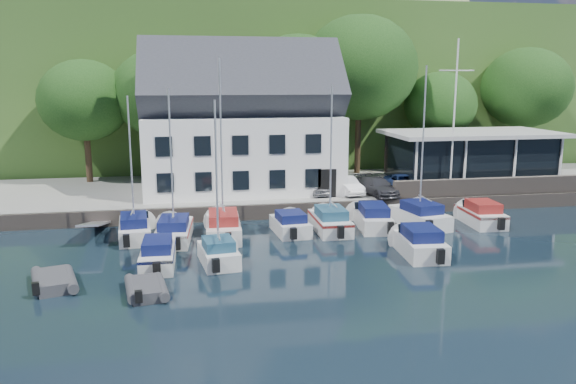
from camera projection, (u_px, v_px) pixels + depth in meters
name	position (u px, v px, depth m)	size (l,w,h in m)	color
ground	(418.00, 268.00, 27.63)	(180.00, 180.00, 0.00)	black
quay	(330.00, 190.00, 44.41)	(60.00, 13.00, 1.00)	gray
quay_face	(353.00, 208.00, 38.14)	(60.00, 0.30, 1.00)	#5C5149
hillside	(258.00, 87.00, 85.86)	(160.00, 75.00, 16.00)	#2F531F
field_patch	(299.00, 36.00, 93.36)	(50.00, 30.00, 0.30)	#4C5A2D
harbor_building	(242.00, 131.00, 41.27)	(14.40, 8.20, 8.70)	white
club_pavilion	(470.00, 157.00, 44.38)	(13.20, 7.20, 4.10)	black
seawall	(513.00, 185.00, 40.40)	(18.00, 0.50, 1.20)	#5C5149
gangway	(97.00, 235.00, 33.44)	(1.20, 6.00, 1.40)	silver
car_silver	(317.00, 187.00, 40.20)	(1.29, 3.20, 1.09)	#A7A8AC
car_white	(346.00, 185.00, 40.41)	(1.32, 3.79, 1.25)	white
car_dgrey	(377.00, 186.00, 40.01)	(1.75, 4.30, 1.25)	#333338
car_blue	(403.00, 182.00, 41.39)	(1.47, 3.72, 1.27)	navy
flagpole	(454.00, 117.00, 39.81)	(2.61, 0.20, 10.89)	white
tree_0	(86.00, 121.00, 44.29)	(7.08, 7.08, 9.67)	black
tree_1	(160.00, 116.00, 45.28)	(7.64, 7.64, 10.44)	black
tree_2	(298.00, 106.00, 47.32)	(8.65, 8.65, 11.82)	black
tree_3	(359.00, 95.00, 48.29)	(9.88, 9.88, 13.51)	black
tree_4	(440.00, 121.00, 50.34)	(6.44, 6.44, 8.80)	black
tree_5	(524.00, 108.00, 51.35)	(8.02, 8.02, 10.96)	black
boat_r1_0	(131.00, 164.00, 31.96)	(1.89, 6.41, 8.77)	silver
boat_r1_1	(171.00, 167.00, 31.48)	(2.04, 6.46, 8.55)	silver
boat_r1_2	(221.00, 157.00, 32.19)	(2.14, 7.05, 9.45)	silver
boat_r1_3	(290.00, 222.00, 33.70)	(1.99, 4.97, 1.35)	silver
boat_r1_4	(331.00, 157.00, 33.46)	(2.06, 6.29, 9.13)	silver
boat_r1_5	(372.00, 215.00, 35.04)	(1.99, 6.47, 1.51)	silver
boat_r1_6	(423.00, 151.00, 34.70)	(2.23, 6.40, 9.50)	silver
boat_r1_7	(481.00, 212.00, 35.80)	(2.06, 5.73, 1.53)	silver
boat_r2_0	(158.00, 251.00, 27.92)	(1.77, 5.91, 1.41)	silver
boat_r2_1	(217.00, 183.00, 27.45)	(1.84, 4.70, 8.26)	silver
boat_r2_3	(419.00, 240.00, 29.58)	(2.11, 5.82, 1.55)	silver
dinghy_0	(54.00, 279.00, 25.05)	(1.91, 3.18, 0.74)	#37383C
dinghy_1	(146.00, 287.00, 24.17)	(1.76, 2.94, 0.69)	#37383C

